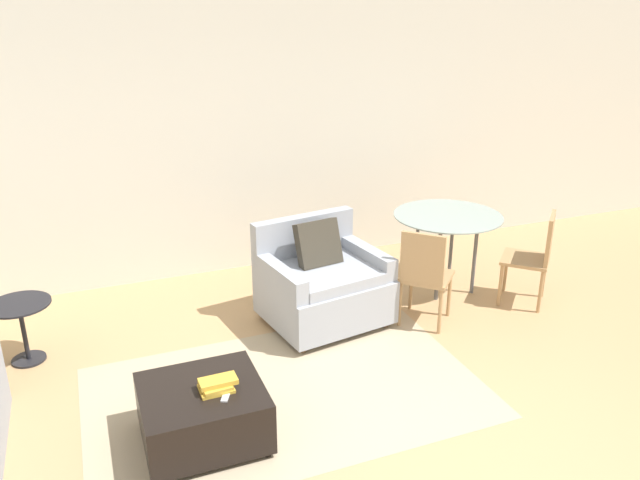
% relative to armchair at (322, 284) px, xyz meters
% --- Properties ---
extents(ground_plane, '(20.00, 20.00, 0.00)m').
position_rel_armchair_xyz_m(ground_plane, '(-0.07, -1.86, -0.36)').
color(ground_plane, tan).
extents(wall_back, '(12.00, 0.06, 2.75)m').
position_rel_armchair_xyz_m(wall_back, '(-0.07, 1.49, 1.01)').
color(wall_back, beige).
rests_on(wall_back, ground_plane).
extents(area_rug, '(2.86, 1.78, 0.01)m').
position_rel_armchair_xyz_m(area_rug, '(-0.66, -0.94, -0.36)').
color(area_rug, tan).
rests_on(area_rug, ground_plane).
extents(armchair, '(1.12, 1.01, 0.93)m').
position_rel_armchair_xyz_m(armchair, '(0.00, 0.00, 0.00)').
color(armchair, '#999EA8').
rests_on(armchair, ground_plane).
extents(ottoman, '(0.78, 0.71, 0.39)m').
position_rel_armchair_xyz_m(ottoman, '(-1.33, -1.25, -0.15)').
color(ottoman, black).
rests_on(ottoman, ground_plane).
extents(book_stack, '(0.24, 0.17, 0.08)m').
position_rel_armchair_xyz_m(book_stack, '(-1.24, -1.30, 0.06)').
color(book_stack, gold).
rests_on(book_stack, ottoman).
extents(tv_remote_primary, '(0.10, 0.14, 0.01)m').
position_rel_armchair_xyz_m(tv_remote_primary, '(-1.20, -1.38, 0.03)').
color(tv_remote_primary, '#B7B7BC').
rests_on(tv_remote_primary, ottoman).
extents(side_table, '(0.48, 0.48, 0.51)m').
position_rel_armchair_xyz_m(side_table, '(-2.45, 0.24, -0.00)').
color(side_table, black).
rests_on(side_table, ground_plane).
extents(dining_table, '(1.05, 1.05, 0.77)m').
position_rel_armchair_xyz_m(dining_table, '(1.39, 0.19, 0.32)').
color(dining_table, '#8C9E99').
rests_on(dining_table, ground_plane).
extents(dining_chair_near_left, '(0.59, 0.59, 0.90)m').
position_rel_armchair_xyz_m(dining_chair_near_left, '(0.79, -0.40, 0.15)').
color(dining_chair_near_left, tan).
rests_on(dining_chair_near_left, ground_plane).
extents(dining_chair_near_right, '(0.59, 0.59, 0.90)m').
position_rel_armchair_xyz_m(dining_chair_near_right, '(1.99, -0.40, 0.15)').
color(dining_chair_near_right, tan).
rests_on(dining_chair_near_right, ground_plane).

